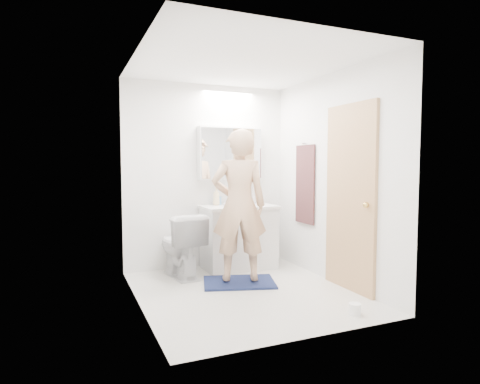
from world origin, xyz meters
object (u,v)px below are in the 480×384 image
soap_bottle_b (218,199)px  toilet (180,245)px  medicine_cabinet (230,153)px  soap_bottle_a (216,196)px  person (239,205)px  vanity_cabinet (238,238)px  toilet_paper_roll (355,309)px  toothbrush_cup (248,201)px

soap_bottle_b → toilet: bearing=-153.3°
medicine_cabinet → soap_bottle_a: 0.61m
person → soap_bottle_a: 0.81m
vanity_cabinet → soap_bottle_a: bearing=149.2°
vanity_cabinet → toilet: (-0.81, -0.11, -0.00)m
toilet → person: bearing=128.0°
vanity_cabinet → person: bearing=-112.2°
person → soap_bottle_b: bearing=-76.1°
vanity_cabinet → toilet_paper_roll: size_ratio=8.18×
soap_bottle_a → medicine_cabinet: bearing=15.3°
toothbrush_cup → toilet: bearing=-164.9°
medicine_cabinet → person: medicine_cabinet is taller
vanity_cabinet → soap_bottle_a: soap_bottle_a is taller
medicine_cabinet → person: size_ratio=0.52×
vanity_cabinet → medicine_cabinet: size_ratio=1.02×
vanity_cabinet → person: (-0.27, -0.66, 0.51)m
soap_bottle_a → soap_bottle_b: 0.06m
toilet → medicine_cabinet: bearing=-164.2°
soap_bottle_a → toothbrush_cup: soap_bottle_a is taller
vanity_cabinet → medicine_cabinet: medicine_cabinet is taller
person → toilet_paper_roll: (0.59, -1.29, -0.85)m
soap_bottle_a → toothbrush_cup: size_ratio=2.52×
vanity_cabinet → soap_bottle_b: 0.59m
medicine_cabinet → toothbrush_cup: (0.24, -0.05, -0.64)m
person → toothbrush_cup: bearing=-103.3°
vanity_cabinet → toilet: size_ratio=1.16×
toilet → soap_bottle_b: bearing=-160.2°
soap_bottle_a → toilet_paper_roll: 2.35m
vanity_cabinet → medicine_cabinet: 1.13m
toilet → toothbrush_cup: toothbrush_cup is taller
person → toilet_paper_roll: size_ratio=15.44×
toilet → soap_bottle_b: (0.59, 0.30, 0.52)m
toilet → toilet_paper_roll: 2.18m
medicine_cabinet → soap_bottle_b: medicine_cabinet is taller
person → toothbrush_cup: size_ratio=18.20×
vanity_cabinet → toothbrush_cup: 0.54m
medicine_cabinet → toilet: 1.39m
soap_bottle_b → medicine_cabinet: bearing=9.0°
soap_bottle_b → toothbrush_cup: bearing=-2.7°
soap_bottle_b → toothbrush_cup: soap_bottle_b is taller
toothbrush_cup → vanity_cabinet: bearing=-142.7°
toilet → person: 0.92m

